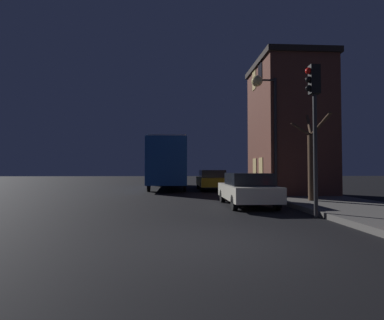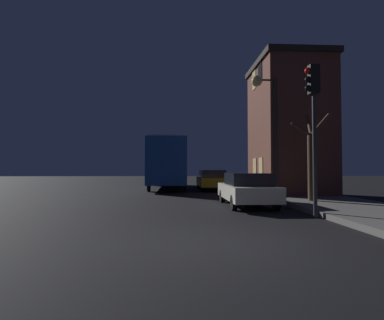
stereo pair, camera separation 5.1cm
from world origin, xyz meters
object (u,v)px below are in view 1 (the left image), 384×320
object	(u,v)px
car_near_lane	(247,189)
bus	(168,161)
traffic_light	(314,108)
car_mid_lane	(212,179)
bare_tree	(312,160)
streetlamp	(265,104)

from	to	relation	value
car_near_lane	bus	bearing A→B (deg)	106.73
traffic_light	car_mid_lane	xyz separation A→B (m)	(-1.65, 12.32, -2.59)
bare_tree	bus	xyz separation A→B (m)	(-6.33, 11.19, 0.29)
car_mid_lane	car_near_lane	bearing A→B (deg)	-88.09
traffic_light	car_near_lane	bearing A→B (deg)	113.45
streetlamp	traffic_light	xyz separation A→B (m)	(-0.11, -5.34, -1.33)
bare_tree	bus	bearing A→B (deg)	119.51
bare_tree	car_mid_lane	distance (m)	9.50
streetlamp	bus	world-z (taller)	streetlamp
traffic_light	car_near_lane	xyz separation A→B (m)	(-1.34, 3.08, -2.66)
car_near_lane	car_mid_lane	world-z (taller)	car_mid_lane
streetlamp	bare_tree	world-z (taller)	streetlamp
traffic_light	bare_tree	xyz separation A→B (m)	(1.52, 3.44, -1.47)
traffic_light	bare_tree	distance (m)	4.04
streetlamp	car_mid_lane	world-z (taller)	streetlamp
traffic_light	streetlamp	bearing A→B (deg)	88.86
bus	car_near_lane	world-z (taller)	bus
traffic_light	bus	distance (m)	15.44
bare_tree	streetlamp	bearing A→B (deg)	126.70
bus	car_mid_lane	size ratio (longest dim) A/B	2.30
bare_tree	car_near_lane	bearing A→B (deg)	-172.96
traffic_light	car_mid_lane	size ratio (longest dim) A/B	1.02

